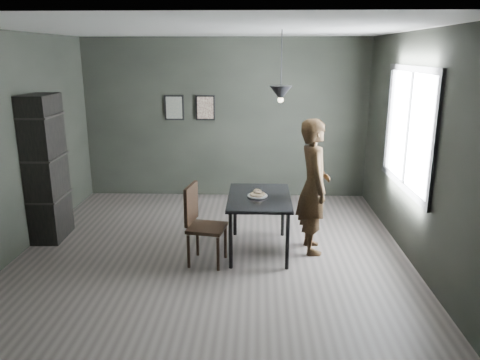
{
  "coord_description": "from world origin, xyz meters",
  "views": [
    {
      "loc": [
        0.57,
        -5.74,
        2.53
      ],
      "look_at": [
        0.35,
        0.05,
        0.95
      ],
      "focal_mm": 35.0,
      "sensor_mm": 36.0,
      "label": 1
    }
  ],
  "objects_px": {
    "cafe_table": "(259,202)",
    "shelf_unit": "(46,168)",
    "pendant_lamp": "(281,93)",
    "white_plate": "(257,196)",
    "wood_chair": "(200,219)",
    "woman": "(314,186)"
  },
  "relations": [
    {
      "from": "cafe_table",
      "to": "white_plate",
      "type": "height_order",
      "value": "white_plate"
    },
    {
      "from": "pendant_lamp",
      "to": "white_plate",
      "type": "bearing_deg",
      "value": -155.68
    },
    {
      "from": "cafe_table",
      "to": "shelf_unit",
      "type": "xyz_separation_m",
      "value": [
        -2.92,
        0.35,
        0.33
      ]
    },
    {
      "from": "woman",
      "to": "wood_chair",
      "type": "bearing_deg",
      "value": 101.58
    },
    {
      "from": "wood_chair",
      "to": "shelf_unit",
      "type": "xyz_separation_m",
      "value": [
        -2.2,
        0.74,
        0.44
      ]
    },
    {
      "from": "white_plate",
      "to": "wood_chair",
      "type": "distance_m",
      "value": 0.81
    },
    {
      "from": "white_plate",
      "to": "pendant_lamp",
      "type": "bearing_deg",
      "value": 24.32
    },
    {
      "from": "white_plate",
      "to": "woman",
      "type": "distance_m",
      "value": 0.73
    },
    {
      "from": "woman",
      "to": "shelf_unit",
      "type": "xyz_separation_m",
      "value": [
        -3.62,
        0.31,
        0.13
      ]
    },
    {
      "from": "shelf_unit",
      "to": "woman",
      "type": "bearing_deg",
      "value": -6.99
    },
    {
      "from": "cafe_table",
      "to": "shelf_unit",
      "type": "distance_m",
      "value": 2.96
    },
    {
      "from": "cafe_table",
      "to": "pendant_lamp",
      "type": "relative_size",
      "value": 1.39
    },
    {
      "from": "woman",
      "to": "pendant_lamp",
      "type": "distance_m",
      "value": 1.26
    },
    {
      "from": "white_plate",
      "to": "shelf_unit",
      "type": "bearing_deg",
      "value": 172.56
    },
    {
      "from": "cafe_table",
      "to": "pendant_lamp",
      "type": "xyz_separation_m",
      "value": [
        0.25,
        0.1,
        1.38
      ]
    },
    {
      "from": "cafe_table",
      "to": "shelf_unit",
      "type": "bearing_deg",
      "value": 173.07
    },
    {
      "from": "white_plate",
      "to": "shelf_unit",
      "type": "xyz_separation_m",
      "value": [
        -2.9,
        0.38,
        0.25
      ]
    },
    {
      "from": "pendant_lamp",
      "to": "wood_chair",
      "type": "bearing_deg",
      "value": -153.58
    },
    {
      "from": "white_plate",
      "to": "shelf_unit",
      "type": "distance_m",
      "value": 2.93
    },
    {
      "from": "cafe_table",
      "to": "wood_chair",
      "type": "relative_size",
      "value": 1.21
    },
    {
      "from": "wood_chair",
      "to": "pendant_lamp",
      "type": "height_order",
      "value": "pendant_lamp"
    },
    {
      "from": "shelf_unit",
      "to": "pendant_lamp",
      "type": "bearing_deg",
      "value": -6.72
    }
  ]
}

